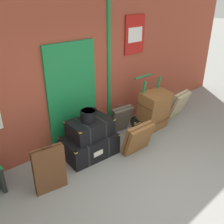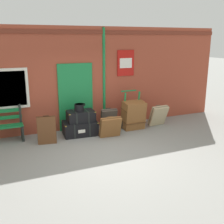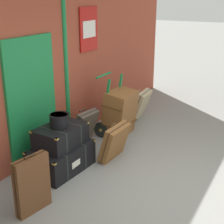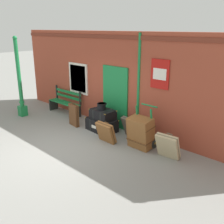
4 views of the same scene
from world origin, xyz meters
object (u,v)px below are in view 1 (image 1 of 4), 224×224
at_px(steamer_trunk_base, 90,145).
at_px(suitcase_cream, 120,119).
at_px(steamer_trunk_middle, 90,128).
at_px(suitcase_charcoal, 138,138).
at_px(round_hatbox, 88,115).
at_px(porters_trolley, 147,115).
at_px(large_brown_trunk, 154,110).
at_px(suitcase_tan, 178,104).
at_px(suitcase_oxblood, 49,169).

relative_size(steamer_trunk_base, suitcase_cream, 1.56).
distance_m(steamer_trunk_middle, suitcase_cream, 1.05).
distance_m(steamer_trunk_base, suitcase_charcoal, 0.95).
relative_size(steamer_trunk_base, steamer_trunk_middle, 1.26).
bearing_deg(round_hatbox, steamer_trunk_base, -61.77).
height_order(steamer_trunk_base, steamer_trunk_middle, steamer_trunk_middle).
distance_m(porters_trolley, large_brown_trunk, 0.26).
bearing_deg(suitcase_charcoal, porters_trolley, 31.11).
distance_m(steamer_trunk_middle, large_brown_trunk, 1.71).
bearing_deg(porters_trolley, suitcase_tan, -12.25).
bearing_deg(suitcase_charcoal, suitcase_cream, 70.99).
xyz_separation_m(suitcase_oxblood, suitcase_tan, (3.71, 0.17, -0.04)).
bearing_deg(suitcase_charcoal, steamer_trunk_base, 143.40).
distance_m(steamer_trunk_middle, suitcase_oxblood, 1.16).
bearing_deg(suitcase_oxblood, suitcase_charcoal, -7.07).
xyz_separation_m(steamer_trunk_middle, large_brown_trunk, (1.70, -0.16, -0.12)).
bearing_deg(steamer_trunk_middle, suitcase_charcoal, -38.76).
xyz_separation_m(suitcase_oxblood, suitcase_charcoal, (1.81, -0.22, -0.08)).
distance_m(round_hatbox, large_brown_trunk, 1.79).
bearing_deg(steamer_trunk_middle, porters_trolley, 0.42).
bearing_deg(large_brown_trunk, suitcase_cream, 152.18).
height_order(large_brown_trunk, suitcase_cream, large_brown_trunk).
bearing_deg(suitcase_tan, suitcase_cream, 166.14).
distance_m(steamer_trunk_middle, round_hatbox, 0.29).
bearing_deg(large_brown_trunk, round_hatbox, 175.15).
bearing_deg(round_hatbox, suitcase_cream, 12.29).
relative_size(round_hatbox, suitcase_tan, 0.46).
relative_size(large_brown_trunk, suitcase_tan, 1.32).
bearing_deg(suitcase_cream, suitcase_tan, -13.86).
height_order(round_hatbox, porters_trolley, porters_trolley).
bearing_deg(steamer_trunk_base, round_hatbox, 118.23).
xyz_separation_m(round_hatbox, porters_trolley, (1.74, 0.02, -0.59)).
relative_size(round_hatbox, porters_trolley, 0.27).
xyz_separation_m(steamer_trunk_base, suitcase_oxblood, (-1.05, -0.34, 0.18)).
xyz_separation_m(large_brown_trunk, suitcase_oxblood, (-2.79, -0.20, -0.07)).
height_order(porters_trolley, suitcase_charcoal, porters_trolley).
height_order(suitcase_oxblood, suitcase_tan, suitcase_oxblood).
xyz_separation_m(steamer_trunk_base, suitcase_charcoal, (0.76, -0.56, 0.10)).
height_order(steamer_trunk_base, suitcase_charcoal, suitcase_charcoal).
bearing_deg(steamer_trunk_middle, large_brown_trunk, -5.34).
xyz_separation_m(steamer_trunk_middle, suitcase_charcoal, (0.72, -0.58, -0.27)).
xyz_separation_m(round_hatbox, suitcase_oxblood, (-1.05, -0.34, -0.47)).
height_order(steamer_trunk_middle, suitcase_tan, steamer_trunk_middle).
distance_m(round_hatbox, porters_trolley, 1.84).
height_order(steamer_trunk_base, porters_trolley, porters_trolley).
relative_size(suitcase_tan, suitcase_cream, 1.04).
distance_m(steamer_trunk_base, round_hatbox, 0.65).
bearing_deg(round_hatbox, suitcase_tan, -3.78).
bearing_deg(suitcase_tan, steamer_trunk_middle, 175.91).
height_order(round_hatbox, suitcase_oxblood, round_hatbox).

